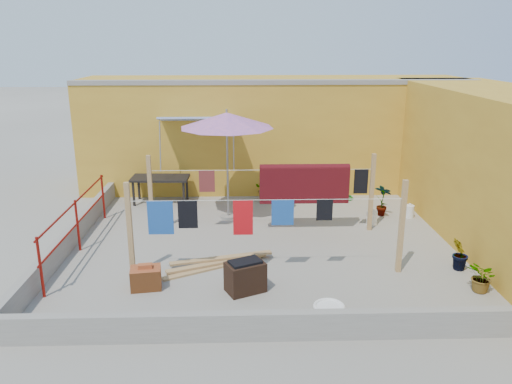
{
  "coord_description": "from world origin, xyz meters",
  "views": [
    {
      "loc": [
        -0.46,
        -9.96,
        4.18
      ],
      "look_at": [
        -0.15,
        0.3,
        1.09
      ],
      "focal_mm": 35.0,
      "sensor_mm": 36.0,
      "label": 1
    }
  ],
  "objects_px": {
    "white_basin": "(329,307)",
    "water_jug_b": "(409,211)",
    "brazier": "(245,276)",
    "water_jug_a": "(372,218)",
    "patio_umbrella": "(227,121)",
    "outdoor_table": "(160,179)",
    "green_hose": "(344,197)",
    "brick_stack": "(146,278)",
    "plant_back_a": "(266,189)"
  },
  "relations": [
    {
      "from": "white_basin",
      "to": "water_jug_b",
      "type": "xyz_separation_m",
      "value": [
        2.75,
        4.4,
        0.11
      ]
    },
    {
      "from": "brazier",
      "to": "water_jug_a",
      "type": "height_order",
      "value": "brazier"
    },
    {
      "from": "patio_umbrella",
      "to": "water_jug_b",
      "type": "distance_m",
      "value": 5.02
    },
    {
      "from": "patio_umbrella",
      "to": "outdoor_table",
      "type": "height_order",
      "value": "patio_umbrella"
    },
    {
      "from": "patio_umbrella",
      "to": "outdoor_table",
      "type": "distance_m",
      "value": 2.87
    },
    {
      "from": "outdoor_table",
      "to": "green_hose",
      "type": "bearing_deg",
      "value": 2.01
    },
    {
      "from": "white_basin",
      "to": "water_jug_a",
      "type": "height_order",
      "value": "water_jug_a"
    },
    {
      "from": "patio_umbrella",
      "to": "water_jug_a",
      "type": "xyz_separation_m",
      "value": [
        3.43,
        -0.6,
        -2.24
      ]
    },
    {
      "from": "brick_stack",
      "to": "water_jug_a",
      "type": "xyz_separation_m",
      "value": [
        4.8,
        3.05,
        -0.03
      ]
    },
    {
      "from": "patio_umbrella",
      "to": "outdoor_table",
      "type": "xyz_separation_m",
      "value": [
        -1.85,
        1.3,
        -1.77
      ]
    },
    {
      "from": "white_basin",
      "to": "water_jug_b",
      "type": "bearing_deg",
      "value": 57.95
    },
    {
      "from": "brazier",
      "to": "brick_stack",
      "type": "bearing_deg",
      "value": 174.47
    },
    {
      "from": "patio_umbrella",
      "to": "brick_stack",
      "type": "height_order",
      "value": "patio_umbrella"
    },
    {
      "from": "brick_stack",
      "to": "water_jug_b",
      "type": "xyz_separation_m",
      "value": [
        5.86,
        3.54,
        -0.04
      ]
    },
    {
      "from": "outdoor_table",
      "to": "plant_back_a",
      "type": "xyz_separation_m",
      "value": [
        2.86,
        0.03,
        -0.3
      ]
    },
    {
      "from": "brazier",
      "to": "water_jug_a",
      "type": "distance_m",
      "value": 4.43
    },
    {
      "from": "water_jug_a",
      "to": "water_jug_b",
      "type": "height_order",
      "value": "water_jug_a"
    },
    {
      "from": "outdoor_table",
      "to": "plant_back_a",
      "type": "relative_size",
      "value": 2.25
    },
    {
      "from": "patio_umbrella",
      "to": "brick_stack",
      "type": "xyz_separation_m",
      "value": [
        -1.37,
        -3.65,
        -2.21
      ]
    },
    {
      "from": "patio_umbrella",
      "to": "brick_stack",
      "type": "distance_m",
      "value": 4.48
    },
    {
      "from": "patio_umbrella",
      "to": "white_basin",
      "type": "distance_m",
      "value": 5.38
    },
    {
      "from": "patio_umbrella",
      "to": "green_hose",
      "type": "bearing_deg",
      "value": 24.81
    },
    {
      "from": "outdoor_table",
      "to": "brick_stack",
      "type": "distance_m",
      "value": 4.99
    },
    {
      "from": "patio_umbrella",
      "to": "plant_back_a",
      "type": "bearing_deg",
      "value": 52.72
    },
    {
      "from": "patio_umbrella",
      "to": "plant_back_a",
      "type": "relative_size",
      "value": 3.9
    },
    {
      "from": "outdoor_table",
      "to": "brick_stack",
      "type": "xyz_separation_m",
      "value": [
        0.48,
        -4.95,
        -0.45
      ]
    },
    {
      "from": "plant_back_a",
      "to": "water_jug_b",
      "type": "bearing_deg",
      "value": -22.53
    },
    {
      "from": "outdoor_table",
      "to": "green_hose",
      "type": "height_order",
      "value": "outdoor_table"
    },
    {
      "from": "green_hose",
      "to": "brazier",
      "type": "bearing_deg",
      "value": -117.96
    },
    {
      "from": "patio_umbrella",
      "to": "water_jug_b",
      "type": "height_order",
      "value": "patio_umbrella"
    },
    {
      "from": "brazier",
      "to": "green_hose",
      "type": "xyz_separation_m",
      "value": [
        2.81,
        5.3,
        -0.25
      ]
    },
    {
      "from": "white_basin",
      "to": "plant_back_a",
      "type": "bearing_deg",
      "value": 97.06
    },
    {
      "from": "water_jug_a",
      "to": "outdoor_table",
      "type": "bearing_deg",
      "value": 160.19
    },
    {
      "from": "brazier",
      "to": "green_hose",
      "type": "bearing_deg",
      "value": 62.04
    },
    {
      "from": "outdoor_table",
      "to": "white_basin",
      "type": "height_order",
      "value": "outdoor_table"
    },
    {
      "from": "brazier",
      "to": "water_jug_b",
      "type": "xyz_separation_m",
      "value": [
        4.11,
        3.71,
        -0.12
      ]
    },
    {
      "from": "water_jug_a",
      "to": "plant_back_a",
      "type": "xyz_separation_m",
      "value": [
        -2.42,
        1.93,
        0.17
      ]
    },
    {
      "from": "outdoor_table",
      "to": "white_basin",
      "type": "distance_m",
      "value": 6.85
    },
    {
      "from": "outdoor_table",
      "to": "water_jug_b",
      "type": "xyz_separation_m",
      "value": [
        6.34,
        -1.41,
        -0.48
      ]
    },
    {
      "from": "brick_stack",
      "to": "plant_back_a",
      "type": "xyz_separation_m",
      "value": [
        2.38,
        4.98,
        0.15
      ]
    },
    {
      "from": "water_jug_a",
      "to": "green_hose",
      "type": "bearing_deg",
      "value": 96.44
    },
    {
      "from": "outdoor_table",
      "to": "brazier",
      "type": "distance_m",
      "value": 5.6
    },
    {
      "from": "patio_umbrella",
      "to": "water_jug_b",
      "type": "bearing_deg",
      "value": -1.42
    },
    {
      "from": "patio_umbrella",
      "to": "brazier",
      "type": "distance_m",
      "value": 4.39
    },
    {
      "from": "water_jug_a",
      "to": "water_jug_b",
      "type": "xyz_separation_m",
      "value": [
        1.06,
        0.49,
        -0.01
      ]
    },
    {
      "from": "brazier",
      "to": "plant_back_a",
      "type": "bearing_deg",
      "value": 83.02
    },
    {
      "from": "patio_umbrella",
      "to": "water_jug_b",
      "type": "relative_size",
      "value": 7.45
    },
    {
      "from": "outdoor_table",
      "to": "white_basin",
      "type": "xyz_separation_m",
      "value": [
        3.59,
        -5.81,
        -0.6
      ]
    },
    {
      "from": "green_hose",
      "to": "plant_back_a",
      "type": "height_order",
      "value": "plant_back_a"
    },
    {
      "from": "water_jug_b",
      "to": "plant_back_a",
      "type": "relative_size",
      "value": 0.52
    }
  ]
}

